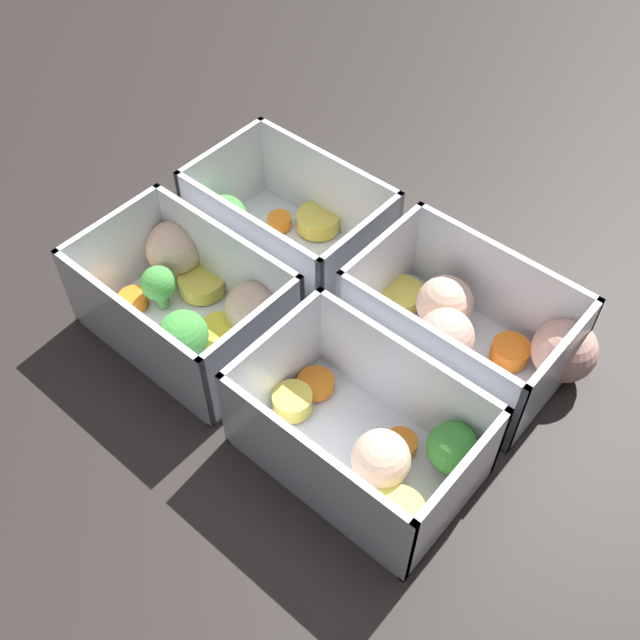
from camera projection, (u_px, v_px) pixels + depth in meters
name	position (u px, v px, depth m)	size (l,w,h in m)	color
ground_plane	(320.00, 342.00, 0.60)	(4.00, 4.00, 0.00)	#282321
container_near_left	(191.00, 297.00, 0.60)	(0.17, 0.13, 0.08)	silver
container_near_right	(372.00, 441.00, 0.51)	(0.16, 0.10, 0.08)	silver
container_far_left	(282.00, 233.00, 0.65)	(0.16, 0.12, 0.08)	silver
container_far_right	(465.00, 333.00, 0.57)	(0.19, 0.14, 0.08)	silver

